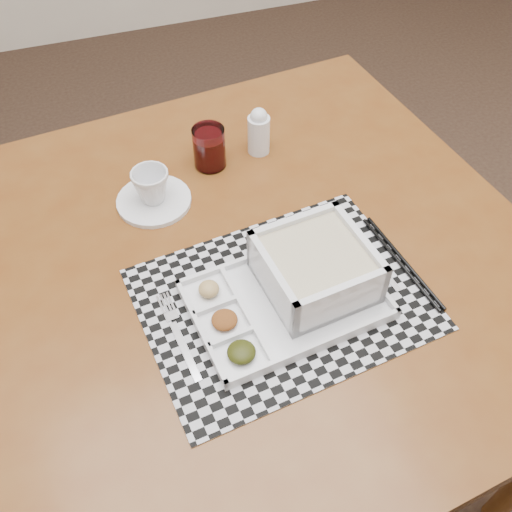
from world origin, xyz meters
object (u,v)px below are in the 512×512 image
Objects in this scene: cup at (151,186)px; juice_glass at (209,149)px; serving_tray at (306,278)px; creamer_bottle at (259,131)px; dining_table at (252,280)px.

juice_glass is at bearing 27.22° from cup.
creamer_bottle reaches higher than serving_tray.
cup reaches higher than dining_table.
creamer_bottle is at bearing 68.48° from dining_table.
cup is at bearing 126.80° from dining_table.
juice_glass is at bearing -174.60° from creamer_bottle.
serving_tray is at bearing -64.07° from dining_table.
dining_table is 0.18m from serving_tray.
creamer_bottle is (0.11, 0.28, 0.13)m from dining_table.
juice_glass is at bearing 98.96° from serving_tray.
dining_table is 3.41× the size of serving_tray.
creamer_bottle reaches higher than cup.
dining_table is at bearing -111.52° from creamer_bottle.
cup is (-0.20, 0.31, 0.00)m from serving_tray.
dining_table is 0.33m from creamer_bottle.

